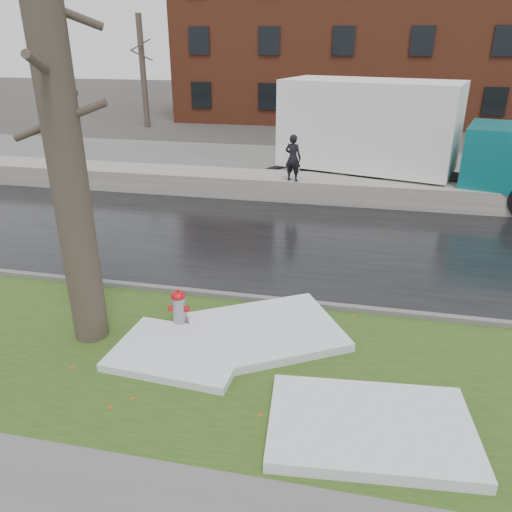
% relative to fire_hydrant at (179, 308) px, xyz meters
% --- Properties ---
extents(ground, '(120.00, 120.00, 0.00)m').
position_rel_fire_hydrant_xyz_m(ground, '(1.65, 0.37, -0.48)').
color(ground, '#47423D').
rests_on(ground, ground).
extents(verge, '(60.00, 4.50, 0.04)m').
position_rel_fire_hydrant_xyz_m(verge, '(1.65, -0.88, -0.46)').
color(verge, '#244617').
rests_on(verge, ground).
extents(road, '(60.00, 7.00, 0.03)m').
position_rel_fire_hydrant_xyz_m(road, '(1.65, 4.87, -0.46)').
color(road, black).
rests_on(road, ground).
extents(parking_lot, '(60.00, 9.00, 0.03)m').
position_rel_fire_hydrant_xyz_m(parking_lot, '(1.65, 13.37, -0.46)').
color(parking_lot, slate).
rests_on(parking_lot, ground).
extents(curb, '(60.00, 0.15, 0.14)m').
position_rel_fire_hydrant_xyz_m(curb, '(1.65, 1.37, -0.41)').
color(curb, slate).
rests_on(curb, ground).
extents(snowbank, '(60.00, 1.60, 0.75)m').
position_rel_fire_hydrant_xyz_m(snowbank, '(1.65, 9.07, -0.10)').
color(snowbank, '#A9A29A').
rests_on(snowbank, ground).
extents(brick_building, '(26.00, 12.00, 10.00)m').
position_rel_fire_hydrant_xyz_m(brick_building, '(3.65, 30.37, 4.52)').
color(brick_building, brown).
rests_on(brick_building, ground).
extents(bg_tree_left, '(1.40, 1.62, 6.50)m').
position_rel_fire_hydrant_xyz_m(bg_tree_left, '(-10.35, 22.37, 2.86)').
color(bg_tree_left, brown).
rests_on(bg_tree_left, ground).
extents(bg_tree_center, '(1.40, 1.62, 6.50)m').
position_rel_fire_hydrant_xyz_m(bg_tree_center, '(-4.35, 26.37, 2.86)').
color(bg_tree_center, brown).
rests_on(bg_tree_center, ground).
extents(fire_hydrant, '(0.40, 0.35, 0.82)m').
position_rel_fire_hydrant_xyz_m(fire_hydrant, '(0.00, 0.00, 0.00)').
color(fire_hydrant, '#919398').
rests_on(fire_hydrant, verge).
extents(tree, '(1.56, 1.84, 7.52)m').
position_rel_fire_hydrant_xyz_m(tree, '(-1.52, -0.55, 3.35)').
color(tree, brown).
rests_on(tree, verge).
extents(box_truck, '(11.50, 5.03, 3.81)m').
position_rel_fire_hydrant_xyz_m(box_truck, '(4.40, 10.43, 1.54)').
color(box_truck, black).
rests_on(box_truck, ground).
extents(worker, '(0.63, 0.50, 1.52)m').
position_rel_fire_hydrant_xyz_m(worker, '(0.88, 8.47, 1.04)').
color(worker, black).
rests_on(worker, snowbank).
extents(snow_patch_near, '(3.26, 3.04, 0.16)m').
position_rel_fire_hydrant_xyz_m(snow_patch_near, '(1.63, 0.10, -0.36)').
color(snow_patch_near, white).
rests_on(snow_patch_near, verge).
extents(snow_patch_far, '(2.31, 1.75, 0.14)m').
position_rel_fire_hydrant_xyz_m(snow_patch_far, '(0.29, -0.85, -0.37)').
color(snow_patch_far, white).
rests_on(snow_patch_far, verge).
extents(snow_patch_side, '(2.95, 2.05, 0.18)m').
position_rel_fire_hydrant_xyz_m(snow_patch_side, '(3.52, -2.03, -0.35)').
color(snow_patch_side, white).
rests_on(snow_patch_side, verge).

